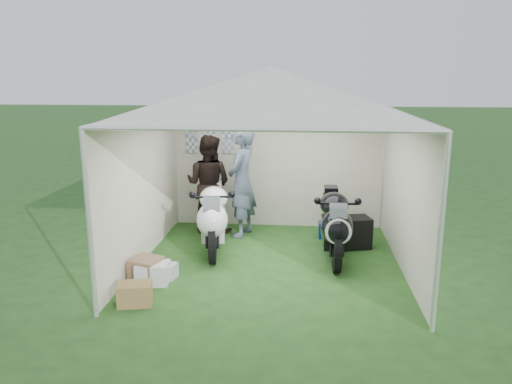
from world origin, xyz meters
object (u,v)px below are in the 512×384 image
(person_dark_jacket, at_px, (208,184))
(crate_1, at_px, (146,270))
(equipment_box, at_px, (354,232))
(person_blue_jacket, at_px, (242,182))
(crate_3, at_px, (135,294))
(canopy_tent, at_px, (271,96))
(crate_2, at_px, (166,271))
(paddock_stand, at_px, (329,230))
(motorcycle_black, at_px, (334,222))
(crate_0, at_px, (153,273))
(motorcycle_white, at_px, (214,215))

(person_dark_jacket, xyz_separation_m, crate_1, (-0.46, -2.40, -0.74))
(person_dark_jacket, xyz_separation_m, equipment_box, (2.62, -0.64, -0.65))
(person_blue_jacket, distance_m, crate_3, 3.25)
(canopy_tent, xyz_separation_m, crate_2, (-1.47, -0.78, -2.47))
(paddock_stand, bearing_deg, crate_3, -131.55)
(motorcycle_black, relative_size, crate_1, 5.58)
(person_blue_jacket, xyz_separation_m, equipment_box, (1.98, -0.47, -0.74))
(equipment_box, relative_size, crate_0, 1.17)
(motorcycle_white, relative_size, paddock_stand, 5.60)
(motorcycle_black, height_order, person_blue_jacket, person_blue_jacket)
(crate_0, bearing_deg, canopy_tent, 31.86)
(person_dark_jacket, height_order, crate_1, person_dark_jacket)
(crate_1, relative_size, crate_2, 1.32)
(paddock_stand, relative_size, crate_1, 1.01)
(motorcycle_white, height_order, crate_2, motorcycle_white)
(canopy_tent, xyz_separation_m, crate_0, (-1.60, -0.99, -2.43))
(motorcycle_white, bearing_deg, person_dark_jacket, 97.12)
(canopy_tent, xyz_separation_m, motorcycle_black, (1.00, 0.31, -1.99))
(equipment_box, relative_size, crate_1, 1.37)
(equipment_box, height_order, crate_0, equipment_box)
(canopy_tent, distance_m, motorcycle_black, 2.25)
(canopy_tent, xyz_separation_m, paddock_stand, (0.99, 1.29, -2.43))
(motorcycle_white, relative_size, person_dark_jacket, 1.20)
(person_blue_jacket, relative_size, crate_1, 5.23)
(crate_2, bearing_deg, motorcycle_white, 69.17)
(equipment_box, xyz_separation_m, crate_2, (-2.84, -1.60, -0.16))
(crate_0, height_order, crate_1, crate_1)
(crate_0, xyz_separation_m, crate_3, (-0.03, -0.68, -0.01))
(crate_0, distance_m, crate_1, 0.13)
(person_dark_jacket, height_order, person_blue_jacket, person_blue_jacket)
(motorcycle_black, bearing_deg, crate_2, -157.04)
(canopy_tent, relative_size, paddock_stand, 14.57)
(person_dark_jacket, bearing_deg, person_blue_jacket, 179.05)
(motorcycle_white, height_order, person_blue_jacket, person_blue_jacket)
(canopy_tent, bearing_deg, crate_0, -148.14)
(motorcycle_black, bearing_deg, crate_3, -143.99)
(crate_1, height_order, crate_3, crate_1)
(person_blue_jacket, bearing_deg, motorcycle_black, 73.72)
(person_blue_jacket, relative_size, crate_0, 4.48)
(crate_0, height_order, crate_3, crate_0)
(canopy_tent, bearing_deg, motorcycle_black, 17.15)
(paddock_stand, distance_m, equipment_box, 0.62)
(motorcycle_white, height_order, person_dark_jacket, person_dark_jacket)
(paddock_stand, distance_m, person_dark_jacket, 2.37)
(canopy_tent, bearing_deg, motorcycle_white, 153.65)
(canopy_tent, xyz_separation_m, crate_1, (-1.71, -0.93, -2.40))
(paddock_stand, xyz_separation_m, crate_2, (-2.45, -2.07, -0.04))
(equipment_box, bearing_deg, motorcycle_black, -125.92)
(equipment_box, height_order, crate_3, equipment_box)
(motorcycle_white, xyz_separation_m, crate_1, (-0.73, -1.42, -0.43))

